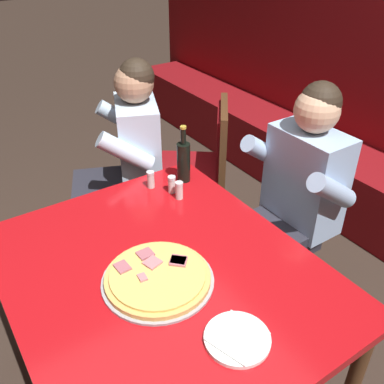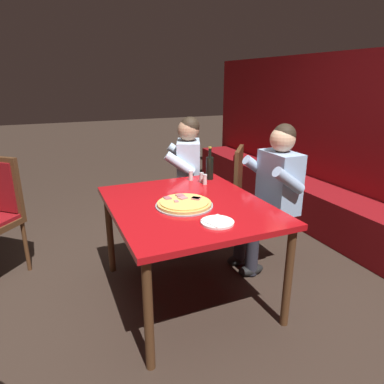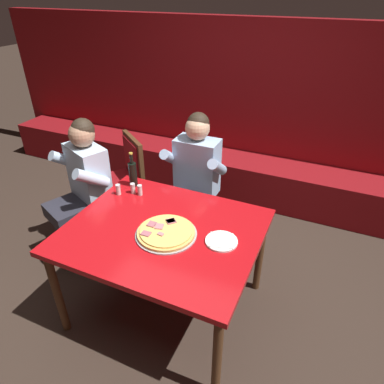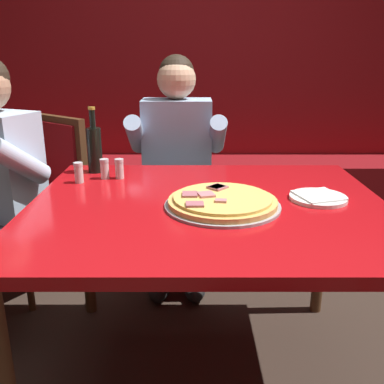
{
  "view_description": "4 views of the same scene",
  "coord_description": "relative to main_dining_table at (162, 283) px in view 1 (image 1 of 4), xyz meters",
  "views": [
    {
      "loc": [
        1.05,
        -0.57,
        1.88
      ],
      "look_at": [
        -0.12,
        0.22,
        0.97
      ],
      "focal_mm": 40.0,
      "sensor_mm": 36.0,
      "label": 1
    },
    {
      "loc": [
        2.14,
        -0.88,
        1.63
      ],
      "look_at": [
        0.08,
        0.0,
        0.88
      ],
      "focal_mm": 32.0,
      "sensor_mm": 36.0,
      "label": 2
    },
    {
      "loc": [
        0.93,
        -1.59,
        2.19
      ],
      "look_at": [
        0.14,
        0.17,
        1.0
      ],
      "focal_mm": 32.0,
      "sensor_mm": 36.0,
      "label": 3
    },
    {
      "loc": [
        -0.06,
        -1.46,
        1.28
      ],
      "look_at": [
        -0.05,
        0.1,
        0.78
      ],
      "focal_mm": 40.0,
      "sensor_mm": 36.0,
      "label": 4
    }
  ],
  "objects": [
    {
      "name": "diner_standing_companion",
      "position": [
        -0.97,
        0.32,
        0.01
      ],
      "size": [
        0.6,
        0.62,
        1.27
      ],
      "color": "black",
      "rests_on": "ground_plane"
    },
    {
      "name": "dining_chair_far_right",
      "position": [
        -0.89,
        0.81,
        -0.12
      ],
      "size": [
        0.62,
        0.62,
        0.95
      ],
      "color": "#4C2D19",
      "rests_on": "ground_plane"
    },
    {
      "name": "shaker_oregano",
      "position": [
        -0.53,
        0.25,
        0.11
      ],
      "size": [
        0.04,
        0.04,
        0.09
      ],
      "color": "silver",
      "rests_on": "main_dining_table"
    },
    {
      "name": "shaker_red_pepper_flakes",
      "position": [
        -0.43,
        0.31,
        0.11
      ],
      "size": [
        0.04,
        0.04,
        0.09
      ],
      "color": "silver",
      "rests_on": "main_dining_table"
    },
    {
      "name": "shaker_parmesan",
      "position": [
        -0.37,
        0.31,
        0.11
      ],
      "size": [
        0.04,
        0.04,
        0.09
      ],
      "color": "silver",
      "rests_on": "main_dining_table"
    },
    {
      "name": "beer_bottle",
      "position": [
        -0.5,
        0.42,
        0.18
      ],
      "size": [
        0.07,
        0.07,
        0.29
      ],
      "color": "black",
      "rests_on": "main_dining_table"
    },
    {
      "name": "plate_white_paper",
      "position": [
        0.41,
        0.03,
        0.08
      ],
      "size": [
        0.21,
        0.21,
        0.02
      ],
      "color": "white",
      "rests_on": "main_dining_table"
    },
    {
      "name": "main_dining_table",
      "position": [
        0.0,
        0.0,
        0.0
      ],
      "size": [
        1.29,
        1.08,
        0.77
      ],
      "color": "#4C2D19",
      "rests_on": "ground_plane"
    },
    {
      "name": "pizza",
      "position": [
        0.05,
        -0.04,
        0.09
      ],
      "size": [
        0.41,
        0.41,
        0.05
      ],
      "color": "#9E9EA3",
      "rests_on": "main_dining_table"
    },
    {
      "name": "diner_seated_blue_shirt",
      "position": [
        -0.14,
        0.83,
        0.01
      ],
      "size": [
        0.53,
        0.53,
        1.27
      ],
      "color": "black",
      "rests_on": "ground_plane"
    }
  ]
}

